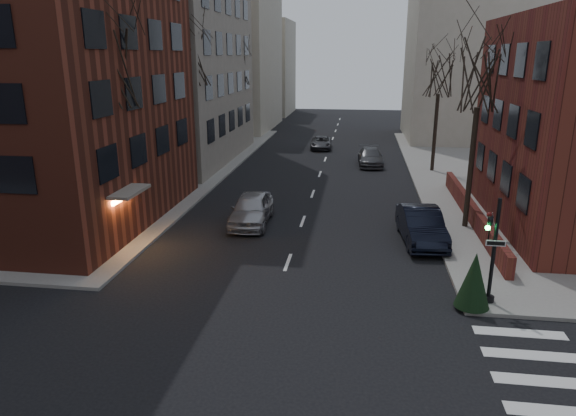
# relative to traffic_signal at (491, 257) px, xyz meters

# --- Properties ---
(building_left_brick) EXTENTS (15.00, 15.00, 18.00)m
(building_left_brick) POSITION_rel_traffic_signal_xyz_m (-23.44, 7.51, 7.09)
(building_left_brick) COLOR maroon
(building_left_brick) RESTS_ON ground
(low_wall_right) EXTENTS (0.35, 16.00, 1.00)m
(low_wall_right) POSITION_rel_traffic_signal_xyz_m (1.36, 10.01, -1.26)
(low_wall_right) COLOR #5E251B
(low_wall_right) RESTS_ON sidewalk_far_right
(building_distant_la) EXTENTS (14.00, 16.00, 18.00)m
(building_distant_la) POSITION_rel_traffic_signal_xyz_m (-22.94, 46.01, 7.09)
(building_distant_la) COLOR #B5AA99
(building_distant_la) RESTS_ON ground
(building_distant_ra) EXTENTS (14.00, 14.00, 16.00)m
(building_distant_ra) POSITION_rel_traffic_signal_xyz_m (7.06, 41.01, 6.09)
(building_distant_ra) COLOR #B5AA99
(building_distant_ra) RESTS_ON ground
(building_distant_lb) EXTENTS (10.00, 12.00, 14.00)m
(building_distant_lb) POSITION_rel_traffic_signal_xyz_m (-20.94, 63.01, 5.09)
(building_distant_lb) COLOR #B5AA99
(building_distant_lb) RESTS_ON ground
(traffic_signal) EXTENTS (0.76, 0.44, 4.00)m
(traffic_signal) POSITION_rel_traffic_signal_xyz_m (0.00, 0.00, 0.00)
(traffic_signal) COLOR black
(traffic_signal) RESTS_ON sidewalk_far_right
(tree_left_a) EXTENTS (4.18, 4.18, 10.26)m
(tree_left_a) POSITION_rel_traffic_signal_xyz_m (-16.74, 5.01, 6.56)
(tree_left_a) COLOR #2D231C
(tree_left_a) RESTS_ON sidewalk_far_left
(tree_left_b) EXTENTS (4.40, 4.40, 10.80)m
(tree_left_b) POSITION_rel_traffic_signal_xyz_m (-16.74, 17.01, 7.00)
(tree_left_b) COLOR #2D231C
(tree_left_b) RESTS_ON sidewalk_far_left
(tree_left_c) EXTENTS (3.96, 3.96, 9.72)m
(tree_left_c) POSITION_rel_traffic_signal_xyz_m (-16.74, 31.01, 6.12)
(tree_left_c) COLOR #2D231C
(tree_left_c) RESTS_ON sidewalk_far_left
(tree_right_a) EXTENTS (3.96, 3.96, 9.72)m
(tree_right_a) POSITION_rel_traffic_signal_xyz_m (0.86, 9.01, 6.12)
(tree_right_a) COLOR #2D231C
(tree_right_a) RESTS_ON sidewalk_far_right
(tree_right_b) EXTENTS (3.74, 3.74, 9.18)m
(tree_right_b) POSITION_rel_traffic_signal_xyz_m (0.86, 23.01, 5.68)
(tree_right_b) COLOR #2D231C
(tree_right_b) RESTS_ON sidewalk_far_right
(streetlamp_near) EXTENTS (0.36, 0.36, 6.28)m
(streetlamp_near) POSITION_rel_traffic_signal_xyz_m (-16.14, 13.01, 2.33)
(streetlamp_near) COLOR black
(streetlamp_near) RESTS_ON sidewalk_far_left
(streetlamp_far) EXTENTS (0.36, 0.36, 6.28)m
(streetlamp_far) POSITION_rel_traffic_signal_xyz_m (-16.14, 33.01, 2.33)
(streetlamp_far) COLOR black
(streetlamp_far) RESTS_ON sidewalk_far_left
(parked_sedan) EXTENTS (2.27, 5.34, 1.71)m
(parked_sedan) POSITION_rel_traffic_signal_xyz_m (-1.74, 6.56, -1.05)
(parked_sedan) COLOR black
(parked_sedan) RESTS_ON ground
(car_lane_silver) EXTENTS (2.15, 5.07, 1.71)m
(car_lane_silver) POSITION_rel_traffic_signal_xyz_m (-10.69, 8.18, -1.05)
(car_lane_silver) COLOR #A2A2A7
(car_lane_silver) RESTS_ON ground
(car_lane_gray) EXTENTS (2.22, 4.98, 1.42)m
(car_lane_gray) POSITION_rel_traffic_signal_xyz_m (-3.99, 24.97, -1.20)
(car_lane_gray) COLOR #3D3E42
(car_lane_gray) RESTS_ON ground
(car_lane_far) EXTENTS (2.20, 4.40, 1.20)m
(car_lane_far) POSITION_rel_traffic_signal_xyz_m (-8.74, 32.31, -1.31)
(car_lane_far) COLOR #3B3B40
(car_lane_far) RESTS_ON ground
(sandwich_board) EXTENTS (0.63, 0.71, 0.95)m
(sandwich_board) POSITION_rel_traffic_signal_xyz_m (1.89, 8.27, -1.28)
(sandwich_board) COLOR white
(sandwich_board) RESTS_ON sidewalk_far_right
(evergreen_shrub) EXTENTS (1.60, 1.60, 2.09)m
(evergreen_shrub) POSITION_rel_traffic_signal_xyz_m (-0.64, -0.49, -0.71)
(evergreen_shrub) COLOR black
(evergreen_shrub) RESTS_ON sidewalk_far_right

